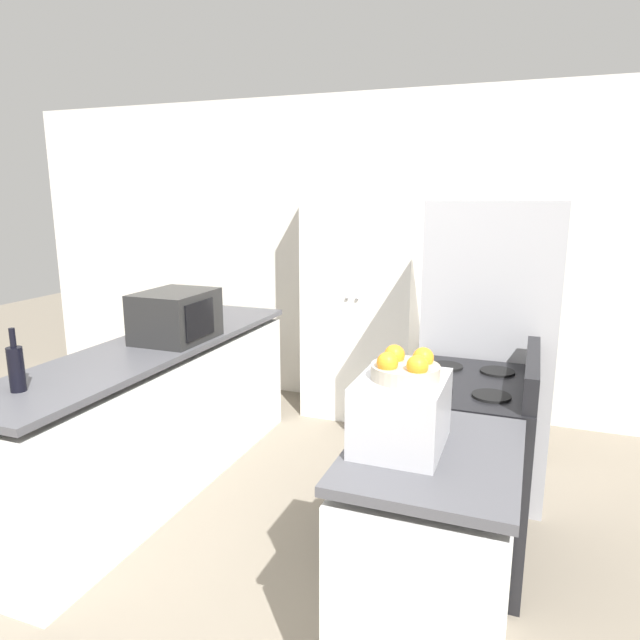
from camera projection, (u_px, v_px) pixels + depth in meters
name	position (u px, v px, depth m)	size (l,w,h in m)	color
wall_back	(383.00, 255.00, 4.76)	(7.00, 0.06, 2.60)	silver
counter_left	(156.00, 419.00, 3.51)	(0.60, 2.46, 0.92)	silver
counter_right	(428.00, 567.00, 2.12)	(0.60, 0.79, 0.92)	silver
pantry_cabinet	(362.00, 292.00, 4.58)	(0.88, 0.52, 2.05)	white
stove	(462.00, 467.00, 2.85)	(0.66, 0.79, 1.08)	black
refrigerator	(489.00, 348.00, 3.46)	(0.76, 0.70, 1.77)	#A3A3A8
microwave	(176.00, 316.00, 3.49)	(0.39, 0.48, 0.30)	black
wine_bottle	(16.00, 368.00, 2.59)	(0.07, 0.07, 0.30)	black
toaster_oven	(401.00, 412.00, 2.02)	(0.31, 0.37, 0.25)	#B2B2B7
fruit_bowl	(405.00, 368.00, 1.98)	(0.24, 0.24, 0.10)	#B2A893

